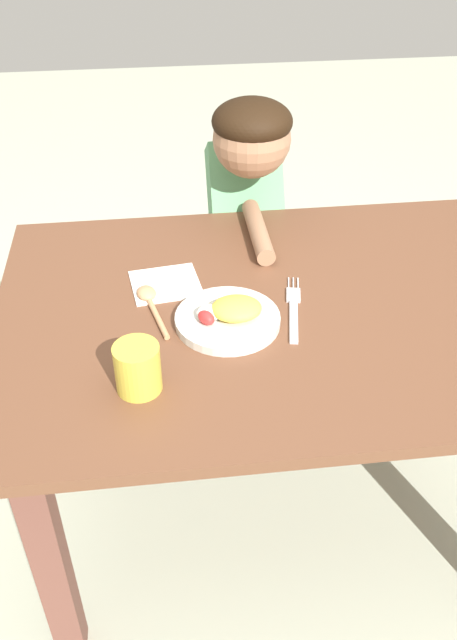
{
  "coord_description": "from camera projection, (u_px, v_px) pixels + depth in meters",
  "views": [
    {
      "loc": [
        -0.24,
        -1.11,
        1.48
      ],
      "look_at": [
        -0.11,
        -0.07,
        0.68
      ],
      "focal_mm": 37.19,
      "sensor_mm": 36.0,
      "label": 1
    }
  ],
  "objects": [
    {
      "name": "plate",
      "position": [
        228.0,
        316.0,
        1.33
      ],
      "size": [
        0.21,
        0.21,
        0.06
      ],
      "color": "silver",
      "rests_on": "dining_table"
    },
    {
      "name": "napkin",
      "position": [
        166.0,
        284.0,
        1.45
      ],
      "size": [
        0.16,
        0.15,
        0.0
      ],
      "primitive_type": "cube",
      "rotation": [
        0.0,
        0.0,
        0.13
      ],
      "color": "white",
      "rests_on": "dining_table"
    },
    {
      "name": "spoon",
      "position": [
        150.0,
        300.0,
        1.39
      ],
      "size": [
        0.07,
        0.18,
        0.02
      ],
      "rotation": [
        0.0,
        0.0,
        1.81
      ],
      "color": "tan",
      "rests_on": "dining_table"
    },
    {
      "name": "person",
      "position": [
        244.0,
        235.0,
        1.85
      ],
      "size": [
        0.19,
        0.5,
        0.96
      ],
      "rotation": [
        0.0,
        0.0,
        3.14
      ],
      "color": "#4B406D",
      "rests_on": "ground_plane"
    },
    {
      "name": "drinking_cup",
      "position": [
        138.0,
        368.0,
        1.16
      ],
      "size": [
        0.08,
        0.08,
        0.09
      ],
      "primitive_type": "cylinder",
      "color": "gold",
      "rests_on": "dining_table"
    },
    {
      "name": "dining_table",
      "position": [
        276.0,
        342.0,
        1.45
      ],
      "size": [
        1.18,
        0.84,
        0.66
      ],
      "color": "brown",
      "rests_on": "ground_plane"
    },
    {
      "name": "fork",
      "position": [
        294.0,
        310.0,
        1.37
      ],
      "size": [
        0.06,
        0.23,
        0.01
      ],
      "rotation": [
        0.0,
        0.0,
        1.38
      ],
      "color": "silver",
      "rests_on": "dining_table"
    },
    {
      "name": "ground_plane",
      "position": [
        267.0,
        503.0,
        1.79
      ],
      "size": [
        8.0,
        8.0,
        0.0
      ],
      "primitive_type": "plane",
      "color": "#ACB19A"
    }
  ]
}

